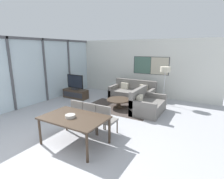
# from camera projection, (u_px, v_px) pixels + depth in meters

# --- Properties ---
(ground_plane) EXTENTS (24.00, 24.00, 0.00)m
(ground_plane) POSITION_uv_depth(u_px,v_px,m) (37.00, 154.00, 3.98)
(ground_plane) COLOR #B2B2B7
(wall_back) EXTENTS (7.62, 0.09, 2.80)m
(wall_back) POSITION_uv_depth(u_px,v_px,m) (139.00, 68.00, 8.86)
(wall_back) COLOR silver
(wall_back) RESTS_ON ground_plane
(window_wall_left) EXTENTS (0.07, 6.17, 2.80)m
(window_wall_left) POSITION_uv_depth(u_px,v_px,m) (44.00, 67.00, 7.84)
(window_wall_left) COLOR silver
(window_wall_left) RESTS_ON ground_plane
(area_rug) EXTENTS (2.69, 1.68, 0.01)m
(area_rug) POSITION_uv_depth(u_px,v_px,m) (118.00, 107.00, 7.15)
(area_rug) COLOR #473D38
(area_rug) RESTS_ON ground_plane
(tv_console) EXTENTS (1.25, 0.47, 0.43)m
(tv_console) POSITION_uv_depth(u_px,v_px,m) (76.00, 94.00, 8.49)
(tv_console) COLOR #423326
(tv_console) RESTS_ON ground_plane
(television) EXTENTS (0.92, 0.20, 0.72)m
(television) POSITION_uv_depth(u_px,v_px,m) (75.00, 82.00, 8.37)
(television) COLOR #2D2D33
(television) RESTS_ON tv_console
(sofa_main) EXTENTS (2.05, 0.98, 0.89)m
(sofa_main) POSITION_uv_depth(u_px,v_px,m) (133.00, 93.00, 8.30)
(sofa_main) COLOR slate
(sofa_main) RESTS_ON ground_plane
(sofa_side) EXTENTS (0.98, 1.48, 0.89)m
(sofa_side) POSITION_uv_depth(u_px,v_px,m) (146.00, 105.00, 6.58)
(sofa_side) COLOR slate
(sofa_side) RESTS_ON ground_plane
(coffee_table) EXTENTS (0.96, 0.96, 0.36)m
(coffee_table) POSITION_uv_depth(u_px,v_px,m) (119.00, 101.00, 7.09)
(coffee_table) COLOR #423326
(coffee_table) RESTS_ON ground_plane
(dining_table) EXTENTS (1.59, 1.03, 0.72)m
(dining_table) POSITION_uv_depth(u_px,v_px,m) (74.00, 119.00, 4.30)
(dining_table) COLOR #423326
(dining_table) RESTS_ON ground_plane
(dining_chair_left) EXTENTS (0.46, 0.46, 0.90)m
(dining_chair_left) POSITION_uv_depth(u_px,v_px,m) (80.00, 113.00, 5.19)
(dining_chair_left) COLOR gray
(dining_chair_left) RESTS_ON ground_plane
(dining_chair_centre) EXTENTS (0.46, 0.46, 0.90)m
(dining_chair_centre) POSITION_uv_depth(u_px,v_px,m) (92.00, 115.00, 4.97)
(dining_chair_centre) COLOR gray
(dining_chair_centre) RESTS_ON ground_plane
(dining_chair_right) EXTENTS (0.46, 0.46, 0.90)m
(dining_chair_right) POSITION_uv_depth(u_px,v_px,m) (106.00, 119.00, 4.75)
(dining_chair_right) COLOR gray
(dining_chair_right) RESTS_ON ground_plane
(fruit_bowl) EXTENTS (0.25, 0.25, 0.07)m
(fruit_bowl) POSITION_uv_depth(u_px,v_px,m) (70.00, 116.00, 4.23)
(fruit_bowl) COLOR #B7B2A8
(fruit_bowl) RESTS_ON dining_table
(floor_lamp) EXTENTS (0.42, 0.42, 1.62)m
(floor_lamp) POSITION_uv_depth(u_px,v_px,m) (165.00, 72.00, 7.31)
(floor_lamp) COLOR #2D2D33
(floor_lamp) RESTS_ON ground_plane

